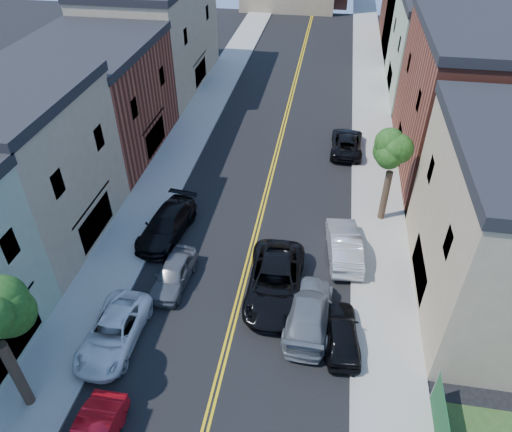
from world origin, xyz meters
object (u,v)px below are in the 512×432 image
at_px(black_car_right, 341,333).
at_px(dark_car_right_far, 347,143).
at_px(grey_car_left, 174,274).
at_px(black_car_left, 167,224).
at_px(white_pickup, 113,332).
at_px(grey_car_right, 308,312).
at_px(silver_car_right, 344,245).
at_px(black_suv_lane, 275,282).

height_order(black_car_right, dark_car_right_far, dark_car_right_far).
height_order(grey_car_left, black_car_right, grey_car_left).
height_order(black_car_left, black_car_right, black_car_left).
distance_m(black_car_left, black_car_right, 12.85).
bearing_deg(white_pickup, black_car_left, 90.86).
xyz_separation_m(grey_car_right, silver_car_right, (1.70, 5.47, 0.04)).
bearing_deg(dark_car_right_far, silver_car_right, 90.46).
bearing_deg(grey_car_right, black_car_left, -29.48).
height_order(grey_car_left, grey_car_right, grey_car_right).
bearing_deg(black_car_left, grey_car_right, -23.64).
relative_size(white_pickup, grey_car_left, 1.22).
distance_m(grey_car_left, dark_car_right_far, 19.06).
bearing_deg(grey_car_left, grey_car_right, -8.22).
bearing_deg(dark_car_right_far, grey_car_left, 61.25).
bearing_deg(black_suv_lane, dark_car_right_far, 75.51).
distance_m(black_car_right, black_suv_lane, 4.54).
distance_m(white_pickup, dark_car_right_far, 23.73).
distance_m(grey_car_left, silver_car_right, 10.07).
relative_size(white_pickup, black_suv_lane, 0.81).
bearing_deg(black_suv_lane, grey_car_right, -43.78).
distance_m(black_car_right, silver_car_right, 6.46).
height_order(white_pickup, black_car_right, white_pickup).
bearing_deg(black_car_right, black_car_left, -37.31).
relative_size(black_car_left, grey_car_right, 1.01).
xyz_separation_m(black_car_left, black_car_right, (11.00, -6.64, -0.09)).
relative_size(grey_car_right, black_car_right, 1.31).
distance_m(grey_car_left, black_suv_lane, 5.67).
relative_size(black_car_left, black_car_right, 1.33).
distance_m(silver_car_right, dark_car_right_far, 12.78).
height_order(grey_car_left, dark_car_right_far, dark_car_right_far).
bearing_deg(grey_car_right, silver_car_right, -105.45).
relative_size(grey_car_left, black_suv_lane, 0.66).
bearing_deg(black_car_right, silver_car_right, -96.18).
height_order(black_car_left, silver_car_right, silver_car_right).
height_order(white_pickup, dark_car_right_far, dark_car_right_far).
height_order(black_car_right, black_suv_lane, black_suv_lane).
bearing_deg(silver_car_right, grey_car_left, 15.76).
bearing_deg(dark_car_right_far, grey_car_right, 85.14).
bearing_deg(grey_car_right, dark_car_right_far, -93.50).
xyz_separation_m(black_car_right, silver_car_right, (0.00, 6.45, 0.13)).
relative_size(grey_car_left, black_car_left, 0.76).
height_order(grey_car_right, black_car_right, grey_car_right).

